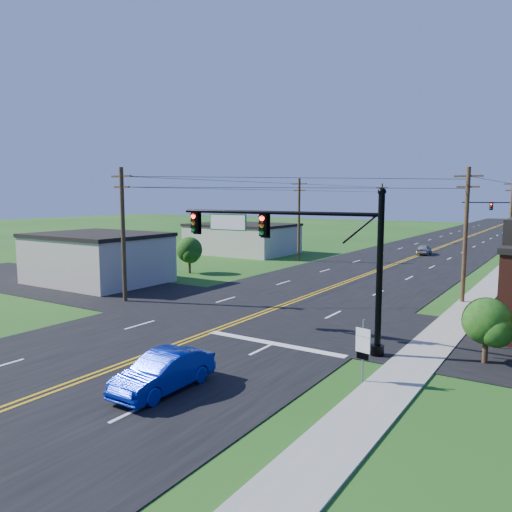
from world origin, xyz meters
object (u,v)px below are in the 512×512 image
Objects in this scene: signal_mast_main at (290,245)px; route_sign at (363,346)px; blue_car at (164,373)px; signal_mast_far at (497,211)px; stop_sign at (494,319)px.

signal_mast_main is 6.99m from route_sign.
blue_car is at bearing -129.98° from route_sign.
signal_mast_far reaches higher than route_sign.
route_sign is 1.24× the size of stop_sign.
signal_mast_main is 5.66× the size of stop_sign.
route_sign is (4.98, -75.47, -3.10)m from signal_mast_far.
signal_mast_far is 4.43× the size of route_sign.
signal_mast_far is 75.70m from route_sign.
signal_mast_main reaches higher than stop_sign.
signal_mast_far is 2.56× the size of blue_car.
signal_mast_main is 1.03× the size of signal_mast_far.
stop_sign is (8.66, 3.98, -3.31)m from signal_mast_main.
blue_car is 1.73× the size of route_sign.
signal_mast_far is 68.63m from stop_sign.
route_sign is at bearing -34.37° from signal_mast_main.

